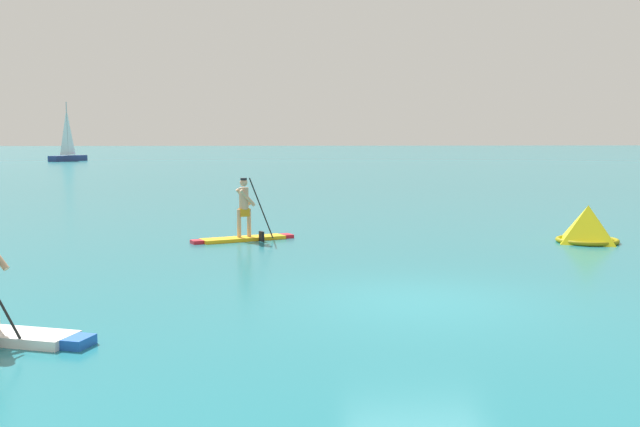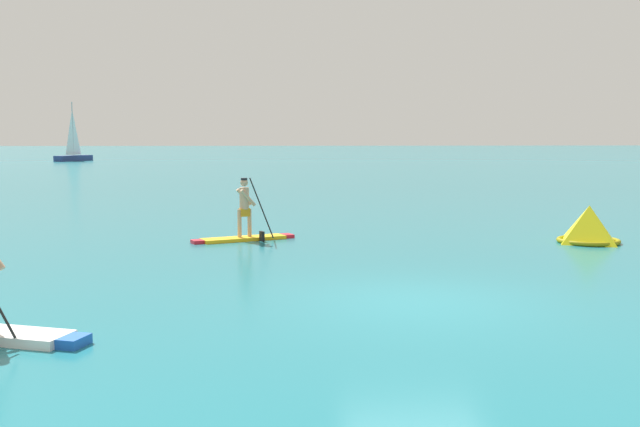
% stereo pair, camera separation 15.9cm
% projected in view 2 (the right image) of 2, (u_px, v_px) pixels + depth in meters
% --- Properties ---
extents(ground, '(440.00, 440.00, 0.00)m').
position_uv_depth(ground, '(417.00, 302.00, 12.78)').
color(ground, '#1E727F').
extents(paddleboarder_mid_center, '(2.84, 1.49, 1.80)m').
position_uv_depth(paddleboarder_mid_center, '(245.00, 225.00, 20.31)').
color(paddleboarder_mid_center, yellow).
rests_on(paddleboarder_mid_center, ground).
extents(race_marker_buoy, '(1.82, 1.82, 1.01)m').
position_uv_depth(race_marker_buoy, '(589.00, 226.00, 19.84)').
color(race_marker_buoy, yellow).
rests_on(race_marker_buoy, ground).
extents(sailboat_left_horizon, '(3.50, 5.25, 6.87)m').
position_uv_depth(sailboat_left_horizon, '(73.00, 153.00, 86.34)').
color(sailboat_left_horizon, navy).
rests_on(sailboat_left_horizon, ground).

